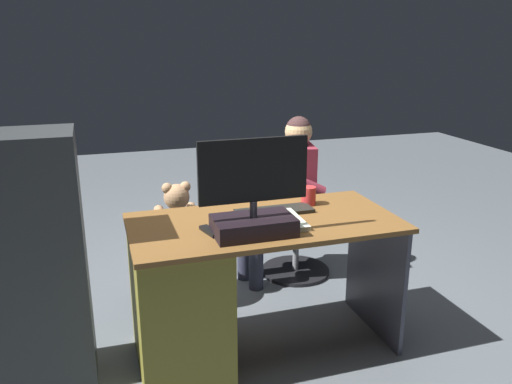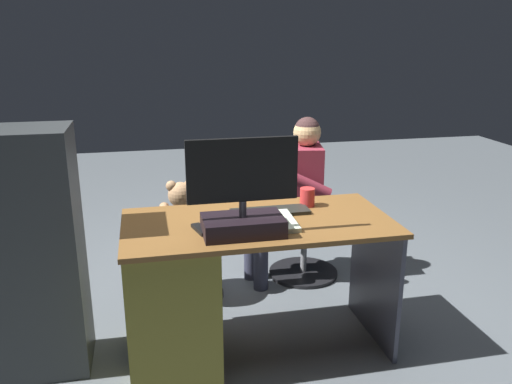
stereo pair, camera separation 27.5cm
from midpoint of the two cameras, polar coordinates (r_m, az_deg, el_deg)
name	(u,v)px [view 1 (the left image)]	position (r m, az deg, el deg)	size (l,w,h in m)	color
ground_plane	(248,319)	(3.29, -3.30, -13.67)	(10.00, 10.00, 0.00)	slate
desk	(198,291)	(2.78, -9.23, -10.63)	(1.39, 0.69, 0.74)	brown
monitor	(253,206)	(2.49, -3.45, -1.59)	(0.53, 0.23, 0.47)	black
keyboard	(274,211)	(2.82, -0.79, -2.13)	(0.42, 0.14, 0.02)	black
computer_mouse	(216,218)	(2.72, -7.23, -2.83)	(0.06, 0.10, 0.04)	#2D2126
cup	(308,196)	(2.95, 3.08, -0.44)	(0.08, 0.08, 0.10)	red
tv_remote	(210,231)	(2.57, -8.12, -4.29)	(0.04, 0.15, 0.02)	black
notebook_binder	(280,221)	(2.67, -0.30, -3.21)	(0.22, 0.30, 0.02)	silver
office_chair_teddy	(180,266)	(3.44, -10.59, -7.97)	(0.51, 0.51, 0.43)	black
teddy_bear	(177,214)	(3.33, -10.94, -2.40)	(0.27, 0.27, 0.37)	tan
visitor_chair	(296,241)	(3.77, 2.29, -5.42)	(0.49, 0.49, 0.43)	black
person	(287,187)	(3.59, 1.24, 0.57)	(0.56, 0.54, 1.14)	maroon
equipment_rack	(38,263)	(2.77, -25.32, -7.01)	(0.44, 0.36, 1.26)	#303436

